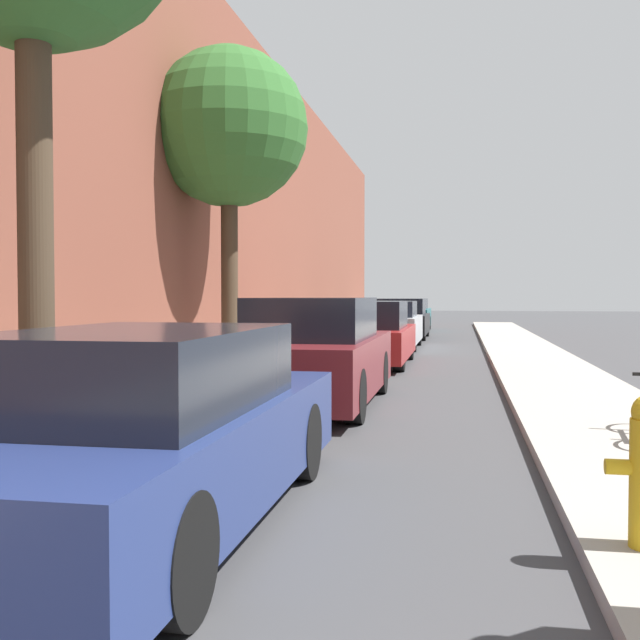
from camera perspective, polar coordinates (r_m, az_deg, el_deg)
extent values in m
plane|color=#3D3D3F|center=(14.57, 5.80, -4.23)|extent=(120.00, 120.00, 0.00)
cube|color=#9E998E|center=(15.09, -5.27, -3.79)|extent=(2.00, 52.00, 0.12)
cube|color=#9E998E|center=(14.61, 17.23, -4.06)|extent=(2.00, 52.00, 0.12)
cube|color=brown|center=(15.63, -10.17, 10.92)|extent=(0.70, 52.00, 8.02)
cylinder|color=black|center=(6.87, -13.64, -8.53)|extent=(0.22, 0.64, 0.64)
cylinder|color=black|center=(6.41, -1.36, -9.22)|extent=(0.22, 0.64, 0.64)
cylinder|color=black|center=(3.75, -10.89, -17.41)|extent=(0.22, 0.64, 0.64)
cube|color=navy|center=(5.25, -12.71, -9.76)|extent=(1.68, 4.62, 0.65)
cube|color=black|center=(5.00, -13.59, -3.63)|extent=(1.48, 2.40, 0.51)
cylinder|color=black|center=(12.15, -2.47, -3.86)|extent=(0.22, 0.67, 0.67)
cylinder|color=black|center=(11.90, 4.53, -3.99)|extent=(0.22, 0.67, 0.67)
cylinder|color=black|center=(9.43, -6.37, -5.55)|extent=(0.22, 0.67, 0.67)
cylinder|color=black|center=(9.11, 2.65, -5.80)|extent=(0.22, 0.67, 0.67)
cube|color=maroon|center=(10.59, -0.28, -3.44)|extent=(1.69, 4.56, 0.77)
cube|color=black|center=(10.37, -0.47, 0.15)|extent=(1.49, 2.37, 0.57)
cylinder|color=black|center=(18.34, 1.51, -1.92)|extent=(0.22, 0.66, 0.66)
cylinder|color=black|center=(18.15, 6.75, -1.98)|extent=(0.22, 0.66, 0.66)
cylinder|color=black|center=(15.52, -0.16, -2.62)|extent=(0.22, 0.66, 0.66)
cylinder|color=black|center=(15.29, 6.03, -2.70)|extent=(0.22, 0.66, 0.66)
cube|color=maroon|center=(16.79, 3.57, -1.68)|extent=(1.90, 4.63, 0.65)
cube|color=black|center=(16.58, 3.49, 0.42)|extent=(1.68, 2.41, 0.59)
cylinder|color=black|center=(23.45, 3.46, -1.05)|extent=(0.22, 0.69, 0.69)
cylinder|color=black|center=(23.30, 7.43, -1.08)|extent=(0.22, 0.69, 0.69)
cylinder|color=black|center=(20.78, 2.54, -1.43)|extent=(0.22, 0.69, 0.69)
cylinder|color=black|center=(20.62, 7.02, -1.47)|extent=(0.22, 0.69, 0.69)
cube|color=silver|center=(22.01, 5.13, -0.69)|extent=(1.85, 4.34, 0.74)
cube|color=black|center=(21.82, 5.09, 0.85)|extent=(1.63, 2.26, 0.45)
cylinder|color=black|center=(28.52, 4.67, -0.54)|extent=(0.22, 0.67, 0.67)
cylinder|color=black|center=(28.39, 8.06, -0.57)|extent=(0.22, 0.67, 0.67)
cylinder|color=black|center=(25.80, 4.04, -0.80)|extent=(0.22, 0.67, 0.67)
cylinder|color=black|center=(25.66, 7.79, -0.83)|extent=(0.22, 0.67, 0.67)
cube|color=black|center=(27.07, 6.15, -0.29)|extent=(1.92, 4.42, 0.67)
cube|color=black|center=(26.88, 6.12, 1.02)|extent=(1.69, 2.30, 0.57)
cylinder|color=black|center=(34.42, 5.71, -0.18)|extent=(0.22, 0.61, 0.61)
cylinder|color=black|center=(34.32, 8.22, -0.20)|extent=(0.22, 0.61, 0.61)
cylinder|color=black|center=(31.59, 5.27, -0.37)|extent=(0.22, 0.61, 0.61)
cylinder|color=black|center=(31.49, 8.01, -0.38)|extent=(0.22, 0.61, 0.61)
cube|color=#1E6066|center=(32.94, 6.81, 0.16)|extent=(1.72, 4.58, 0.78)
cube|color=black|center=(32.74, 6.79, 1.24)|extent=(1.51, 2.38, 0.46)
cylinder|color=#423323|center=(6.93, -20.82, 7.19)|extent=(0.30, 0.30, 4.18)
cylinder|color=#423323|center=(14.14, -6.89, 3.66)|extent=(0.32, 0.32, 3.74)
sphere|color=#2D6028|center=(14.47, -6.93, 14.34)|extent=(2.95, 2.95, 2.95)
cylinder|color=gold|center=(4.69, 21.74, -10.33)|extent=(0.15, 0.09, 0.09)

